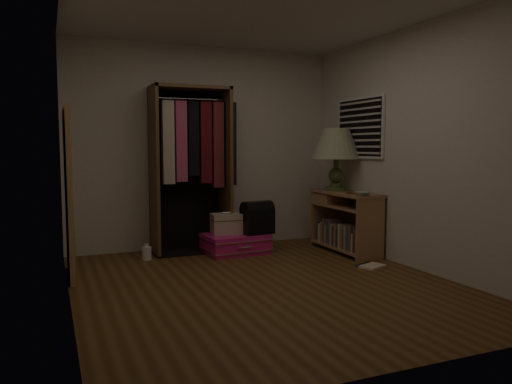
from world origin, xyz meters
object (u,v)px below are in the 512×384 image
pink_suitcase (235,243)px  open_wardrobe (195,156)px  train_case (226,224)px  black_bag (257,217)px  table_lamp (336,145)px  floor_mirror (69,194)px  console_bookshelf (344,220)px  white_jug (147,253)px

pink_suitcase → open_wardrobe: bearing=138.8°
pink_suitcase → train_case: (-0.10, 0.06, 0.25)m
open_wardrobe → pink_suitcase: (0.42, -0.32, -1.08)m
train_case → black_bag: bearing=-16.7°
open_wardrobe → table_lamp: (1.73, -0.52, 0.13)m
floor_mirror → train_case: floor_mirror is taller
console_bookshelf → table_lamp: bearing=88.9°
console_bookshelf → open_wardrobe: (-1.73, 0.73, 0.81)m
pink_suitcase → train_case: 0.27m
pink_suitcase → console_bookshelf: bearing=-21.7°
floor_mirror → pink_suitcase: (1.93, 0.45, -0.73)m
pink_suitcase → train_case: bearing=145.2°
train_case → white_jug: (-0.99, -0.02, -0.28)m
train_case → table_lamp: bearing=-6.0°
train_case → table_lamp: 1.73m
console_bookshelf → open_wardrobe: bearing=157.1°
console_bookshelf → black_bag: bearing=162.5°
table_lamp → black_bag: bearing=173.2°
open_wardrobe → floor_mirror: (-1.51, -0.77, -0.35)m
console_bookshelf → black_bag: (-1.04, 0.33, 0.05)m
pink_suitcase → black_bag: size_ratio=2.00×
open_wardrobe → white_jug: open_wardrobe is taller
console_bookshelf → black_bag: size_ratio=2.73×
pink_suitcase → white_jug: (-1.09, 0.04, -0.04)m
black_bag → open_wardrobe: bearing=143.2°
console_bookshelf → pink_suitcase: console_bookshelf is taller
white_jug → black_bag: bearing=-4.9°
black_bag → console_bookshelf: bearing=-23.9°
black_bag → white_jug: size_ratio=2.15×
black_bag → floor_mirror: bearing=-176.9°
train_case → white_jug: train_case is taller
pink_suitcase → table_lamp: (1.31, -0.21, 1.22)m
train_case → white_jug: size_ratio=2.06×
floor_mirror → pink_suitcase: 2.12m
open_wardrobe → train_case: open_wardrobe is taller
open_wardrobe → white_jug: 1.34m
console_bookshelf → floor_mirror: bearing=-179.3°
open_wardrobe → white_jug: bearing=-157.0°
pink_suitcase → table_lamp: table_lamp is taller
console_bookshelf → train_case: 1.48m
console_bookshelf → open_wardrobe: 2.04m
train_case → black_bag: (0.36, -0.14, 0.08)m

